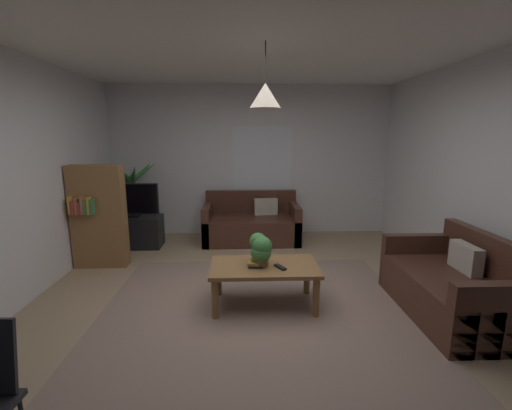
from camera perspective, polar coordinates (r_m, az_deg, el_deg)
floor at (r=3.78m, az=0.18°, el=-16.89°), size 4.93×5.76×0.02m
rug at (r=3.60m, az=0.32°, el=-18.21°), size 3.20×3.17×0.01m
wall_back at (r=6.25m, az=-0.92°, el=7.25°), size 5.05×0.06×2.64m
wall_right at (r=4.26m, az=36.01°, el=3.00°), size 0.06×5.76×2.64m
ceiling at (r=3.43m, az=0.21°, el=26.03°), size 4.93×5.76×0.02m
window_pane at (r=6.22m, az=1.05°, el=7.43°), size 1.05×0.01×1.18m
couch_under_window at (r=5.91m, az=-0.75°, el=-3.30°), size 1.59×0.86×0.82m
couch_right_side at (r=4.08m, az=29.89°, el=-11.88°), size 0.86×1.46×0.82m
coffee_table at (r=3.70m, az=1.39°, el=-10.90°), size 1.12×0.63×0.45m
book_on_table_0 at (r=3.62m, az=-0.07°, el=-10.01°), size 0.15×0.11×0.03m
book_on_table_1 at (r=3.62m, az=-0.32°, el=-9.55°), size 0.15×0.14×0.03m
remote_on_table_0 at (r=3.60m, az=4.01°, el=-10.16°), size 0.12×0.16×0.02m
potted_plant_on_table at (r=3.58m, az=0.75°, el=-7.24°), size 0.23×0.25×0.35m
tv_stand at (r=5.94m, az=-19.57°, el=-4.16°), size 0.90×0.44×0.50m
tv at (r=5.80m, az=-19.98°, el=0.80°), size 0.87×0.16×0.54m
potted_palm_corner at (r=6.35m, az=-19.68°, el=0.74°), size 0.92×0.74×1.37m
bookshelf_corner at (r=5.13m, az=-24.60°, el=-1.69°), size 0.70×0.31×1.40m
pendant_lamp at (r=3.43m, az=1.54°, el=17.60°), size 0.30×0.30×0.60m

